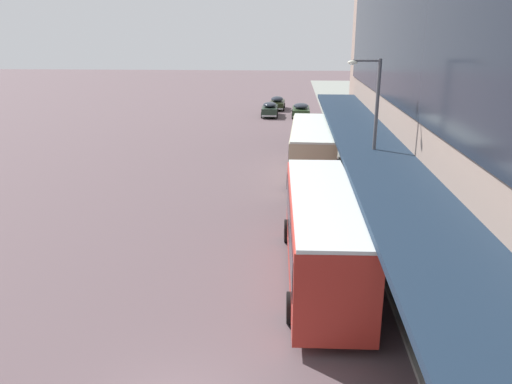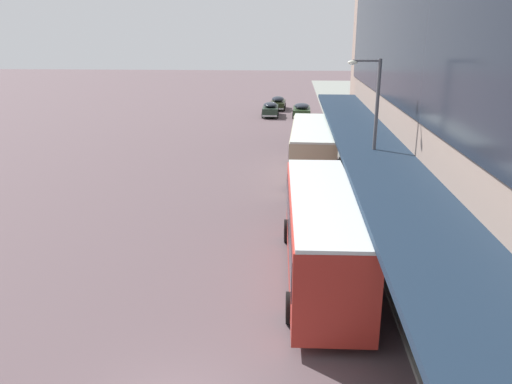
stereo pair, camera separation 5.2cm
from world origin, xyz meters
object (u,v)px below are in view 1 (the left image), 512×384
Objects in this scene: street_lamp at (372,130)px; fire_hydrant at (417,317)px; transit_bus_kerbside_rear at (323,230)px; sedan_second_near at (270,109)px; sedan_oncoming_front at (301,110)px; transit_bus_kerbside_front at (312,147)px; sedan_second_mid at (277,103)px.

street_lamp is 10.17m from fire_hydrant.
transit_bus_kerbside_rear is 1.33× the size of street_lamp.
transit_bus_kerbside_rear reaches higher than sedan_second_near.
sedan_oncoming_front is 41.47m from fire_hydrant.
transit_bus_kerbside_rear is 2.17× the size of sedan_oncoming_front.
transit_bus_kerbside_front is 23.80m from sedan_oncoming_front.
sedan_second_near is at bearing 100.78° from street_lamp.
street_lamp reaches higher than sedan_second_near.
sedan_second_mid reaches higher than fire_hydrant.
street_lamp is at bearing 67.77° from transit_bus_kerbside_rear.
sedan_second_near is (-3.44, 0.31, 0.02)m from sedan_oncoming_front.
sedan_oncoming_front is (-0.25, 38.03, -1.13)m from transit_bus_kerbside_rear.
sedan_second_mid is 6.26m from sedan_oncoming_front.
sedan_oncoming_front is 1.01× the size of sedan_second_near.
fire_hydrant is at bearing -85.90° from sedan_oncoming_front.
fire_hydrant is at bearing -50.81° from transit_bus_kerbside_rear.
sedan_second_mid is 5.34m from sedan_second_near.
street_lamp reaches higher than transit_bus_kerbside_rear.
sedan_second_mid is 0.95× the size of sedan_second_near.
sedan_second_near reaches higher than sedan_oncoming_front.
transit_bus_kerbside_rear is at bearing -90.39° from transit_bus_kerbside_front.
transit_bus_kerbside_rear is at bearing -112.23° from street_lamp.
sedan_second_mid is at bearing 116.42° from sedan_oncoming_front.
fire_hydrant is at bearing -81.54° from transit_bus_kerbside_front.
transit_bus_kerbside_front is at bearing -81.07° from sedan_second_near.
sedan_second_mid is at bearing 98.31° from street_lamp.
transit_bus_kerbside_rear reaches higher than sedan_oncoming_front.
transit_bus_kerbside_rear reaches higher than fire_hydrant.
transit_bus_kerbside_rear is 38.54m from sedan_second_near.
sedan_oncoming_front is at bearing -63.58° from sedan_second_mid.
sedan_second_mid is 38.20m from street_lamp.
street_lamp is (2.71, -32.01, 3.72)m from sedan_oncoming_front.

